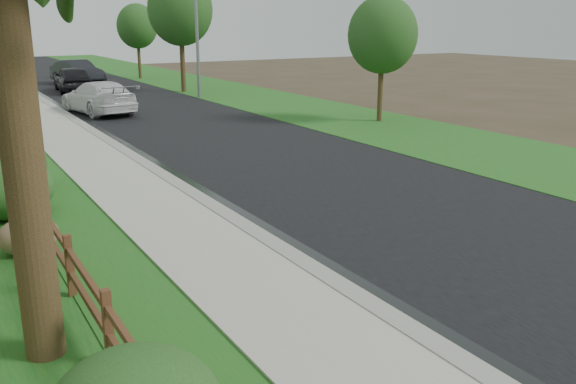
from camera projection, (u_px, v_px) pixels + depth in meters
road at (106, 92)px, 38.82m from camera, size 8.00×90.00×0.02m
curb at (36, 96)px, 36.75m from camera, size 0.40×90.00×0.12m
wet_gutter at (42, 96)px, 36.93m from camera, size 0.50×90.00×0.00m
sidewalk at (12, 97)px, 36.12m from camera, size 2.20×90.00×0.10m
verge_far at (206, 87)px, 42.19m from camera, size 6.00×90.00×0.04m
ranch_fence at (55, 241)px, 10.93m from camera, size 0.12×16.92×1.10m
white_suv at (99, 97)px, 29.85m from camera, size 2.97×5.68×1.57m
dark_car_mid at (73, 79)px, 38.87m from camera, size 2.34×5.01×1.66m
dark_car_far at (77, 72)px, 43.36m from camera, size 3.03×5.49×1.71m
streetlight at (193, 6)px, 34.71m from camera, size 2.08×0.86×9.26m
boulder at (29, 236)px, 11.88m from camera, size 1.38×1.21×0.76m
shrub_c at (9, 188)px, 13.99m from camera, size 2.24×2.24×1.42m
tree_near_right at (383, 35)px, 26.62m from camera, size 3.06×3.06×5.51m
tree_mid_right at (180, 10)px, 37.68m from camera, size 4.02×4.02×7.30m
tree_far_right at (137, 26)px, 47.09m from camera, size 3.10×3.10×5.71m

